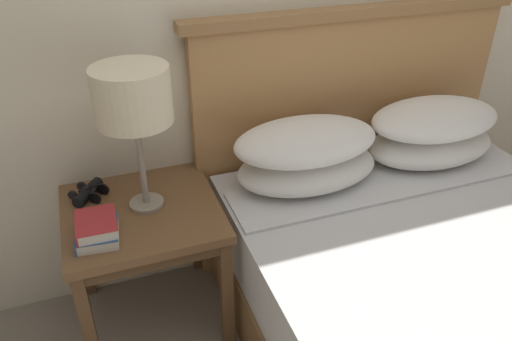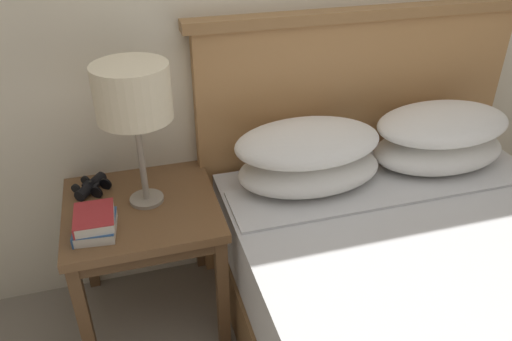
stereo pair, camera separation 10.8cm
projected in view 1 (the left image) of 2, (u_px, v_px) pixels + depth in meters
The scene contains 6 objects.
nightstand at pixel (143, 224), 1.93m from camera, with size 0.58×0.58×0.58m.
bed at pixel (453, 306), 1.80m from camera, with size 1.52×1.99×1.20m.
table_lamp at pixel (132, 98), 1.68m from camera, with size 0.27×0.27×0.55m.
book_on_nightstand at pixel (97, 234), 1.72m from camera, with size 0.16×0.19×0.04m.
book_stacked_on_top at pixel (96, 224), 1.70m from camera, with size 0.14×0.17×0.04m.
binoculars_pair at pixel (88, 192), 1.94m from camera, with size 0.16×0.16×0.05m.
Camera 1 is at (-0.77, -0.94, 1.67)m, focal length 35.00 mm.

